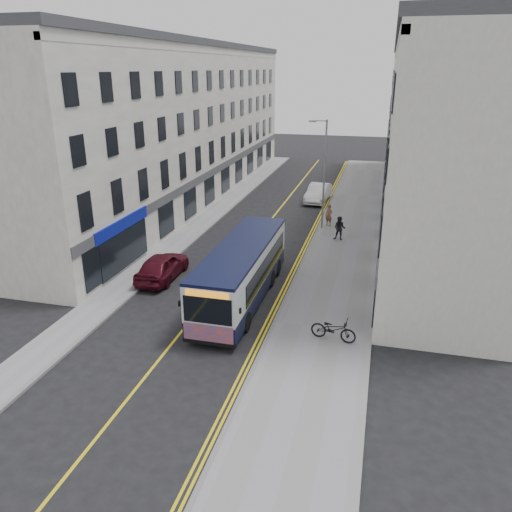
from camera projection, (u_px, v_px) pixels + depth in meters
The scene contains 17 objects.
ground at pixel (204, 304), 25.61m from camera, with size 140.00×140.00×0.00m, color black.
pavement_east at pixel (346, 239), 35.00m from camera, with size 4.50×64.00×0.12m, color gray.
pavement_west at pixel (196, 227), 37.62m from camera, with size 2.00×64.00×0.12m, color gray.
kerb_east at pixel (315, 237), 35.53m from camera, with size 0.18×64.00×0.13m, color slate.
kerb_west at pixel (208, 228), 37.38m from camera, with size 0.18×64.00×0.13m, color slate.
road_centre_line at pixel (260, 233), 36.48m from camera, with size 0.12×64.00×0.01m, color yellow.
road_dbl_yellow_inner at pixel (308, 237), 35.65m from camera, with size 0.10×64.00×0.01m, color yellow.
road_dbl_yellow_outer at pixel (311, 237), 35.61m from camera, with size 0.10×64.00×0.01m, color yellow.
terrace_east at pixel (428, 133), 39.66m from camera, with size 6.00×46.00×13.00m, color silver.
terrace_west at pixel (187, 126), 44.42m from camera, with size 6.00×46.00×13.00m, color white.
streetlamp at pixel (323, 171), 35.77m from camera, with size 1.32×0.18×8.00m.
city_bus at pixel (242, 271), 25.43m from camera, with size 2.43×10.39×3.02m.
bicycle at pixel (333, 329), 21.77m from camera, with size 0.71×2.02×1.06m, color black.
pedestrian_near at pixel (329, 215), 37.57m from camera, with size 0.60×0.39×1.63m, color brown.
pedestrian_far at pixel (340, 228), 34.45m from camera, with size 0.81×0.63×1.67m, color black.
car_white at pixel (318, 193), 44.87m from camera, with size 1.66×4.75×1.57m, color silver.
car_maroon at pixel (162, 266), 28.40m from camera, with size 1.81×4.49×1.53m, color #490C18.
Camera 1 is at (8.33, -21.70, 11.35)m, focal length 35.00 mm.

